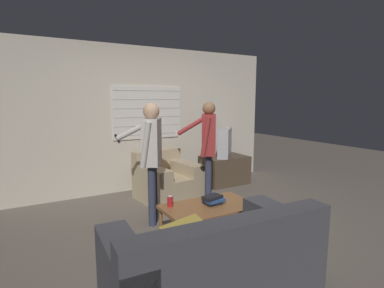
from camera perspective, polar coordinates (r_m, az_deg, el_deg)
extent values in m
plane|color=#665B51|center=(3.98, 1.72, -15.64)|extent=(16.00, 16.00, 0.00)
cube|color=beige|center=(5.48, -9.30, 4.68)|extent=(5.20, 0.06, 2.55)
cube|color=silver|center=(5.47, -8.33, 5.93)|extent=(1.30, 0.02, 0.93)
cube|color=#A4A099|center=(5.49, -8.19, 1.87)|extent=(1.27, 0.00, 0.01)
cube|color=#A4A099|center=(5.47, -8.23, 3.49)|extent=(1.27, 0.00, 0.01)
cube|color=#A4A099|center=(5.46, -8.26, 5.11)|extent=(1.27, 0.00, 0.01)
cube|color=#A4A099|center=(5.46, -8.30, 6.75)|extent=(1.27, 0.00, 0.01)
cube|color=#A4A099|center=(5.45, -8.33, 8.38)|extent=(1.27, 0.00, 0.01)
cube|color=#A4A099|center=(5.46, -8.37, 10.02)|extent=(1.27, 0.00, 0.01)
cube|color=#424247|center=(2.62, 3.87, -23.78)|extent=(1.69, 0.88, 0.46)
cube|color=#424247|center=(2.20, 8.24, -18.42)|extent=(1.66, 0.27, 0.35)
cube|color=#424247|center=(2.22, -13.01, -20.41)|extent=(0.27, 0.81, 0.21)
cube|color=#424247|center=(2.86, 16.57, -13.75)|extent=(0.27, 0.81, 0.21)
cube|color=#B29338|center=(2.37, -2.91, -18.28)|extent=(0.40, 0.30, 0.37)
cube|color=tan|center=(4.94, -4.56, -8.27)|extent=(0.97, 1.01, 0.41)
cube|color=tan|center=(5.14, -6.75, -3.16)|extent=(0.87, 0.31, 0.37)
cube|color=tan|center=(5.03, -1.66, -4.43)|extent=(0.36, 0.93, 0.19)
cube|color=tan|center=(4.71, -7.75, -5.39)|extent=(0.36, 0.93, 0.19)
cube|color=brown|center=(3.56, 3.27, -11.90)|extent=(1.06, 0.64, 0.04)
cylinder|color=brown|center=(3.65, -5.93, -14.85)|extent=(0.04, 0.04, 0.37)
cylinder|color=brown|center=(4.11, 6.99, -12.14)|extent=(0.04, 0.04, 0.37)
cylinder|color=brown|center=(3.20, -1.72, -18.37)|extent=(0.04, 0.04, 0.37)
cylinder|color=brown|center=(3.71, 12.26, -14.61)|extent=(0.04, 0.04, 0.37)
cube|color=#4C3D2D|center=(5.89, 6.18, -4.90)|extent=(0.85, 0.60, 0.54)
cube|color=#B2B2B7|center=(5.79, 6.27, 0.31)|extent=(0.62, 0.66, 0.54)
cube|color=#3D4738|center=(5.80, 5.26, 0.34)|extent=(0.41, 0.46, 0.44)
cylinder|color=#33384C|center=(3.95, -7.62, -9.76)|extent=(0.10, 0.10, 0.79)
cylinder|color=#33384C|center=(4.07, -7.30, -9.19)|extent=(0.10, 0.10, 0.79)
cube|color=beige|center=(3.85, -7.66, 0.40)|extent=(0.36, 0.41, 0.60)
sphere|color=tan|center=(3.82, -7.77, 6.22)|extent=(0.21, 0.21, 0.21)
cylinder|color=beige|center=(3.67, -8.86, -0.22)|extent=(0.17, 0.14, 0.57)
cylinder|color=beige|center=(4.08, -10.68, 2.77)|extent=(0.49, 0.34, 0.32)
cube|color=black|center=(4.16, -14.02, 1.02)|extent=(0.09, 0.08, 0.13)
cylinder|color=#33384C|center=(4.58, 3.13, -7.04)|extent=(0.10, 0.10, 0.80)
cylinder|color=#33384C|center=(4.73, 3.12, -6.53)|extent=(0.10, 0.10, 0.80)
cube|color=maroon|center=(4.52, 3.20, 1.86)|extent=(0.41, 0.48, 0.60)
sphere|color=#846042|center=(4.50, 3.24, 6.79)|extent=(0.19, 0.19, 0.19)
cylinder|color=maroon|center=(4.29, 2.63, 1.34)|extent=(0.17, 0.14, 0.58)
cylinder|color=maroon|center=(4.76, 0.24, 3.69)|extent=(0.48, 0.34, 0.36)
cube|color=white|center=(4.79, -2.70, 1.93)|extent=(0.10, 0.08, 0.12)
cube|color=black|center=(3.60, 3.96, -11.07)|extent=(0.20, 0.16, 0.04)
cube|color=#284C89|center=(3.58, 4.17, -10.60)|extent=(0.24, 0.19, 0.03)
cube|color=black|center=(3.58, 3.90, -10.06)|extent=(0.26, 0.19, 0.04)
cylinder|color=red|center=(3.50, -4.20, -10.85)|extent=(0.07, 0.07, 0.12)
cylinder|color=silver|center=(3.48, -4.21, -9.88)|extent=(0.06, 0.06, 0.00)
cube|color=white|center=(3.59, 3.30, -11.21)|extent=(0.06, 0.13, 0.02)
cylinder|color=#A8A8AD|center=(5.42, 0.57, -8.87)|extent=(0.20, 0.20, 0.02)
cylinder|color=#A8A8AD|center=(5.41, 0.57, -8.44)|extent=(0.03, 0.03, 0.07)
torus|color=#A8A8AD|center=(5.36, 0.58, -6.77)|extent=(0.29, 0.02, 0.29)
sphere|color=#A8A8AD|center=(5.36, 0.58, -6.77)|extent=(0.08, 0.08, 0.08)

